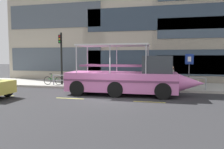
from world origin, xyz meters
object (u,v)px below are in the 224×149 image
Objects in this scene: parking_sign at (189,65)px; duck_tour_boat at (129,78)px; traffic_light_pole at (61,53)px; leaned_bicycle at (53,80)px; pedestrian_near_bow at (172,75)px.

duck_tour_boat is (-4.11, -2.68, -0.82)m from parking_sign.
duck_tour_boat is (6.25, -2.73, -1.73)m from traffic_light_pole.
traffic_light_pole is 2.39m from leaned_bicycle.
duck_tour_boat reaches higher than pedestrian_near_bow.
duck_tour_boat is at bearing -146.86° from parking_sign.
leaned_bicycle is (-10.96, -0.30, -1.38)m from parking_sign.
parking_sign is (10.35, -0.05, -0.91)m from traffic_light_pole.
traffic_light_pole reaches higher than pedestrian_near_bow.
duck_tour_boat is 4.12m from pedestrian_near_bow.
traffic_light_pole is 9.31m from pedestrian_near_bow.
duck_tour_boat is (6.85, -2.38, 0.56)m from leaned_bicycle.
parking_sign is at bearing 1.54° from leaned_bicycle.
traffic_light_pole reaches higher than parking_sign.
pedestrian_near_bow reaches higher than leaned_bicycle.
duck_tour_boat is at bearing -23.62° from traffic_light_pole.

